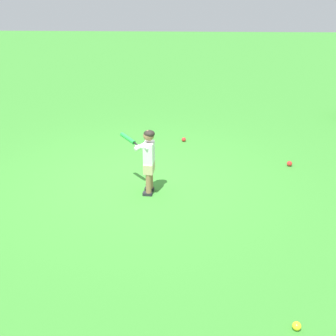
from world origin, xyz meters
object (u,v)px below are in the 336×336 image
(play_ball_by_bucket, at_px, (297,326))
(play_ball_far_right, at_px, (290,164))
(play_ball_behind_batter, at_px, (184,140))
(child_batter, at_px, (147,156))

(play_ball_by_bucket, distance_m, play_ball_far_right, 4.22)
(play_ball_behind_batter, bearing_deg, child_batter, -13.34)
(play_ball_by_bucket, height_order, play_ball_far_right, play_ball_far_right)
(play_ball_by_bucket, bearing_deg, play_ball_far_right, 169.25)
(play_ball_far_right, distance_m, play_ball_behind_batter, 2.31)
(child_batter, height_order, play_ball_far_right, child_batter)
(play_ball_by_bucket, distance_m, play_ball_behind_batter, 5.50)
(child_batter, height_order, play_ball_by_bucket, child_batter)
(play_ball_far_right, xyz_separation_m, play_ball_behind_batter, (-1.22, -1.97, -0.00))
(play_ball_by_bucket, bearing_deg, play_ball_behind_batter, -167.58)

